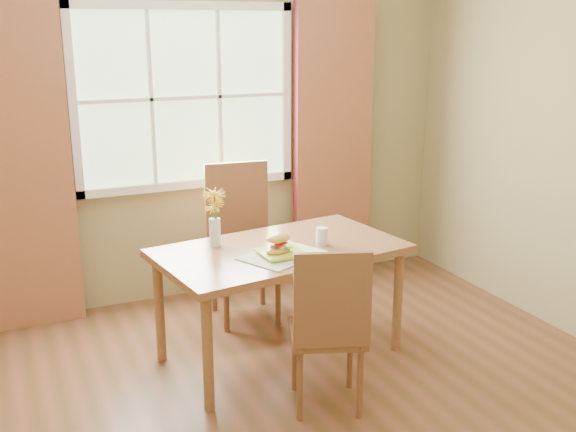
# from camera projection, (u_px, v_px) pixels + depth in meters

# --- Properties ---
(room) EXTENTS (4.24, 3.84, 2.74)m
(room) POSITION_uv_depth(u_px,v_px,m) (295.00, 166.00, 3.20)
(room) COLOR brown
(room) RESTS_ON ground
(window) EXTENTS (1.62, 0.06, 1.32)m
(window) POSITION_uv_depth(u_px,v_px,m) (185.00, 98.00, 4.80)
(window) COLOR #B5DDA7
(window) RESTS_ON room
(curtain_left) EXTENTS (0.65, 0.08, 2.20)m
(curtain_left) POSITION_uv_depth(u_px,v_px,m) (20.00, 168.00, 4.38)
(curtain_left) COLOR maroon
(curtain_left) RESTS_ON room
(curtain_right) EXTENTS (0.65, 0.08, 2.20)m
(curtain_right) POSITION_uv_depth(u_px,v_px,m) (333.00, 144.00, 5.28)
(curtain_right) COLOR maroon
(curtain_right) RESTS_ON room
(dining_table) EXTENTS (1.56, 1.02, 0.71)m
(dining_table) POSITION_uv_depth(u_px,v_px,m) (280.00, 259.00, 4.07)
(dining_table) COLOR #945539
(dining_table) RESTS_ON room
(chair_near) EXTENTS (0.50, 0.50, 0.94)m
(chair_near) POSITION_uv_depth(u_px,v_px,m) (329.00, 323.00, 3.48)
(chair_near) COLOR brown
(chair_near) RESTS_ON room
(chair_far) EXTENTS (0.49, 0.49, 1.08)m
(chair_far) POSITION_uv_depth(u_px,v_px,m) (241.00, 234.00, 4.71)
(chair_far) COLOR brown
(chair_far) RESTS_ON room
(placemat) EXTENTS (0.55, 0.49, 0.01)m
(placemat) POSITION_uv_depth(u_px,v_px,m) (282.00, 255.00, 3.90)
(placemat) COLOR #B5BEA1
(placemat) RESTS_ON dining_table
(plate) EXTENTS (0.25, 0.25, 0.01)m
(plate) POSITION_uv_depth(u_px,v_px,m) (281.00, 254.00, 3.90)
(plate) COLOR #AFC932
(plate) RESTS_ON placemat
(croissant_sandwich) EXTENTS (0.18, 0.14, 0.12)m
(croissant_sandwich) POSITION_uv_depth(u_px,v_px,m) (278.00, 244.00, 3.87)
(croissant_sandwich) COLOR #F29F52
(croissant_sandwich) RESTS_ON plate
(water_glass) EXTENTS (0.07, 0.07, 0.11)m
(water_glass) POSITION_uv_depth(u_px,v_px,m) (322.00, 236.00, 4.09)
(water_glass) COLOR silver
(water_glass) RESTS_ON dining_table
(flower_vase) EXTENTS (0.14, 0.14, 0.35)m
(flower_vase) POSITION_uv_depth(u_px,v_px,m) (214.00, 211.00, 4.02)
(flower_vase) COLOR silver
(flower_vase) RESTS_ON dining_table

